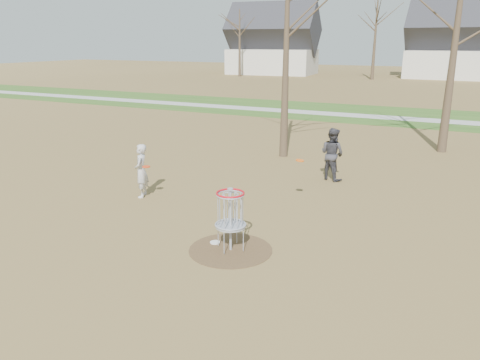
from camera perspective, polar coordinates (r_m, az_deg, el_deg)
name	(u,v)px	position (r m, az deg, el deg)	size (l,w,h in m)	color
ground	(231,250)	(10.14, -1.15, -8.52)	(160.00, 160.00, 0.00)	brown
green_band	(388,115)	(29.79, 17.58, 7.55)	(160.00, 8.00, 0.01)	#2D5119
footpath	(385,117)	(28.81, 17.27, 7.31)	(160.00, 1.50, 0.01)	#9E9E99
dirt_circle	(231,250)	(10.14, -1.15, -8.50)	(1.80, 1.80, 0.01)	#47331E
player_standing	(141,171)	(13.54, -11.96, 1.09)	(0.56, 0.37, 1.53)	#BDBDBD
player_throwing	(332,154)	(15.22, 11.16, 3.13)	(0.82, 0.64, 1.68)	#36353A
disc_grounded	(215,242)	(10.46, -3.06, -7.60)	(0.22, 0.22, 0.02)	silver
discs_in_play	(225,163)	(12.62, -1.84, 2.03)	(4.21, 1.57, 0.34)	#FC5E0D
disc_golf_basket	(230,210)	(9.79, -1.18, -3.67)	(0.64, 0.64, 1.35)	#9EA3AD
bare_trees	(445,28)	(44.04, 23.67, 16.65)	(52.62, 44.98, 9.00)	#382B1E
houses_row	(475,48)	(60.74, 26.75, 14.18)	(56.51, 10.01, 7.26)	silver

